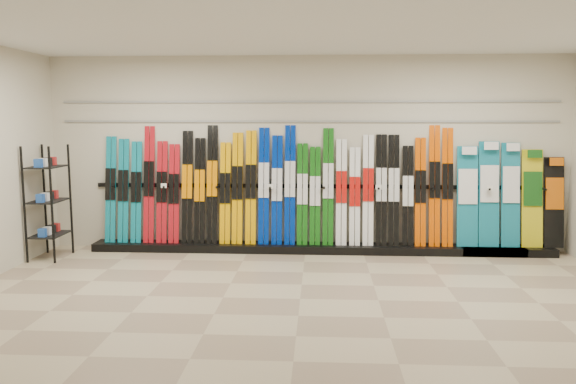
{
  "coord_description": "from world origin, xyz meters",
  "views": [
    {
      "loc": [
        0.21,
        -6.19,
        2.05
      ],
      "look_at": [
        -0.2,
        1.0,
        1.1
      ],
      "focal_mm": 35.0,
      "sensor_mm": 36.0,
      "label": 1
    }
  ],
  "objects": [
    {
      "name": "floor",
      "position": [
        0.0,
        0.0,
        0.0
      ],
      "size": [
        8.0,
        8.0,
        0.0
      ],
      "primitive_type": "plane",
      "color": "gray",
      "rests_on": "ground"
    },
    {
      "name": "back_wall",
      "position": [
        0.0,
        2.5,
        1.5
      ],
      "size": [
        8.0,
        0.0,
        8.0
      ],
      "primitive_type": "plane",
      "rotation": [
        1.57,
        0.0,
        0.0
      ],
      "color": "beige",
      "rests_on": "floor"
    },
    {
      "name": "ceiling",
      "position": [
        0.0,
        0.0,
        3.0
      ],
      "size": [
        8.0,
        8.0,
        0.0
      ],
      "primitive_type": "plane",
      "rotation": [
        3.14,
        0.0,
        0.0
      ],
      "color": "silver",
      "rests_on": "back_wall"
    },
    {
      "name": "ski_rack_base",
      "position": [
        0.22,
        2.28,
        0.06
      ],
      "size": [
        8.0,
        0.4,
        0.12
      ],
      "primitive_type": "cube",
      "color": "black",
      "rests_on": "floor"
    },
    {
      "name": "skis",
      "position": [
        -0.44,
        2.35,
        0.95
      ],
      "size": [
        5.38,
        0.29,
        1.82
      ],
      "color": "#0B768C",
      "rests_on": "ski_rack_base"
    },
    {
      "name": "snowboards",
      "position": [
        3.06,
        2.36,
        0.87
      ],
      "size": [
        1.58,
        0.24,
        1.58
      ],
      "color": "#14728C",
      "rests_on": "ski_rack_base"
    },
    {
      "name": "accessory_rack",
      "position": [
        -3.75,
        1.7,
        0.83
      ],
      "size": [
        0.4,
        0.6,
        1.66
      ],
      "primitive_type": "cube",
      "color": "black",
      "rests_on": "floor"
    },
    {
      "name": "slatwall_rail_0",
      "position": [
        0.0,
        2.48,
        2.0
      ],
      "size": [
        7.6,
        0.02,
        0.03
      ],
      "primitive_type": "cube",
      "color": "gray",
      "rests_on": "back_wall"
    },
    {
      "name": "slatwall_rail_1",
      "position": [
        0.0,
        2.48,
        2.3
      ],
      "size": [
        7.6,
        0.02,
        0.03
      ],
      "primitive_type": "cube",
      "color": "gray",
      "rests_on": "back_wall"
    }
  ]
}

